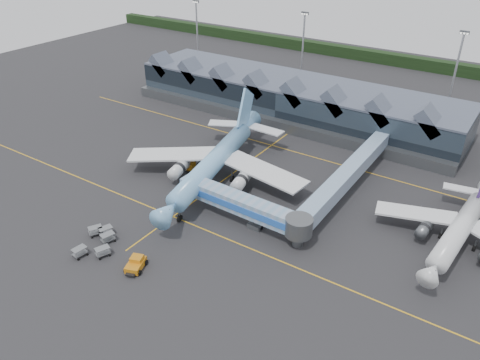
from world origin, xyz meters
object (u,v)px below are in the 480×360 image
Objects in this scene: main_airliner at (217,159)px; pushback_tug at (136,264)px; regional_jet at (462,226)px; jet_bridge at (250,208)px; fuel_truck at (197,159)px.

pushback_tug is at bearing -90.62° from main_airliner.
regional_jet is 1.18× the size of jet_bridge.
regional_jet is at bearing -6.50° from fuel_truck.
fuel_truck is at bearing -172.40° from regional_jet.
main_airliner reaches higher than pushback_tug.
jet_bridge is at bearing -149.88° from regional_jet.
main_airliner reaches higher than jet_bridge.
regional_jet reaches higher than fuel_truck.
main_airliner is 31.21m from pushback_tug.
pushback_tug is (6.32, -30.37, -3.50)m from main_airliner.
main_airliner is 5.23× the size of fuel_truck.
fuel_truck is (-21.97, 12.56, -2.01)m from jet_bridge.
regional_jet reaches higher than pushback_tug.
main_airliner is 7.65m from fuel_truck.
jet_bridge is 3.10× the size of fuel_truck.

